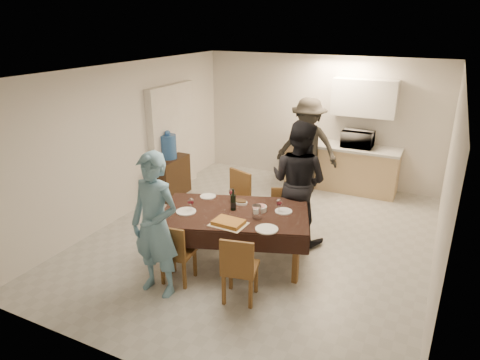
{
  "coord_description": "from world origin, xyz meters",
  "views": [
    {
      "loc": [
        2.36,
        -5.56,
        3.26
      ],
      "look_at": [
        -0.21,
        -0.3,
        1.05
      ],
      "focal_mm": 32.0,
      "sensor_mm": 36.0,
      "label": 1
    }
  ],
  "objects_px": {
    "microwave": "(358,139)",
    "person_far": "(298,182)",
    "dining_table": "(235,214)",
    "wine_bottle": "(233,199)",
    "savoury_tart": "(229,222)",
    "person_near": "(155,226)",
    "person_kitchen": "(307,146)",
    "console": "(170,177)",
    "water_jug": "(168,147)",
    "water_pitcher": "(257,212)"
  },
  "relations": [
    {
      "from": "wine_bottle",
      "to": "person_kitchen",
      "type": "distance_m",
      "value": 2.97
    },
    {
      "from": "savoury_tart",
      "to": "water_jug",
      "type": "bearing_deg",
      "value": 139.21
    },
    {
      "from": "person_near",
      "to": "microwave",
      "type": "bearing_deg",
      "value": 74.07
    },
    {
      "from": "console",
      "to": "wine_bottle",
      "type": "xyz_separation_m",
      "value": [
        2.18,
        -1.58,
        0.55
      ]
    },
    {
      "from": "console",
      "to": "person_kitchen",
      "type": "xyz_separation_m",
      "value": [
        2.29,
        1.39,
        0.56
      ]
    },
    {
      "from": "water_jug",
      "to": "savoury_tart",
      "type": "xyz_separation_m",
      "value": [
        2.33,
        -2.01,
        -0.19
      ]
    },
    {
      "from": "console",
      "to": "savoury_tart",
      "type": "relative_size",
      "value": 1.85
    },
    {
      "from": "savoury_tart",
      "to": "microwave",
      "type": "distance_m",
      "value": 3.95
    },
    {
      "from": "dining_table",
      "to": "wine_bottle",
      "type": "bearing_deg",
      "value": 115.35
    },
    {
      "from": "water_jug",
      "to": "wine_bottle",
      "type": "xyz_separation_m",
      "value": [
        2.18,
        -1.58,
        -0.06
      ]
    },
    {
      "from": "water_jug",
      "to": "person_far",
      "type": "relative_size",
      "value": 0.24
    },
    {
      "from": "water_jug",
      "to": "savoury_tart",
      "type": "height_order",
      "value": "water_jug"
    },
    {
      "from": "console",
      "to": "microwave",
      "type": "height_order",
      "value": "microwave"
    },
    {
      "from": "console",
      "to": "person_near",
      "type": "relative_size",
      "value": 0.45
    },
    {
      "from": "microwave",
      "to": "person_near",
      "type": "bearing_deg",
      "value": 71.89
    },
    {
      "from": "dining_table",
      "to": "person_near",
      "type": "relative_size",
      "value": 1.23
    },
    {
      "from": "water_jug",
      "to": "person_near",
      "type": "bearing_deg",
      "value": -57.94
    },
    {
      "from": "dining_table",
      "to": "person_near",
      "type": "distance_m",
      "value": 1.2
    },
    {
      "from": "microwave",
      "to": "person_far",
      "type": "relative_size",
      "value": 0.31
    },
    {
      "from": "dining_table",
      "to": "person_far",
      "type": "bearing_deg",
      "value": 42.71
    },
    {
      "from": "dining_table",
      "to": "person_kitchen",
      "type": "height_order",
      "value": "person_kitchen"
    },
    {
      "from": "savoury_tart",
      "to": "person_kitchen",
      "type": "bearing_deg",
      "value": 90.57
    },
    {
      "from": "savoury_tart",
      "to": "person_near",
      "type": "distance_m",
      "value": 0.94
    },
    {
      "from": "water_jug",
      "to": "console",
      "type": "bearing_deg",
      "value": 0.0
    },
    {
      "from": "microwave",
      "to": "person_kitchen",
      "type": "relative_size",
      "value": 0.31
    },
    {
      "from": "microwave",
      "to": "water_pitcher",
      "type": "bearing_deg",
      "value": 80.66
    },
    {
      "from": "water_pitcher",
      "to": "person_near",
      "type": "bearing_deg",
      "value": -131.99
    },
    {
      "from": "water_jug",
      "to": "savoury_tart",
      "type": "relative_size",
      "value": 1.02
    },
    {
      "from": "water_pitcher",
      "to": "console",
      "type": "bearing_deg",
      "value": 146.93
    },
    {
      "from": "microwave",
      "to": "person_near",
      "type": "xyz_separation_m",
      "value": [
        -1.48,
        -4.52,
        -0.15
      ]
    },
    {
      "from": "water_pitcher",
      "to": "microwave",
      "type": "distance_m",
      "value": 3.58
    },
    {
      "from": "savoury_tart",
      "to": "person_near",
      "type": "bearing_deg",
      "value": -134.13
    },
    {
      "from": "wine_bottle",
      "to": "person_far",
      "type": "relative_size",
      "value": 0.16
    },
    {
      "from": "person_near",
      "to": "wine_bottle",
      "type": "bearing_deg",
      "value": 67.74
    },
    {
      "from": "water_jug",
      "to": "microwave",
      "type": "distance_m",
      "value": 3.66
    },
    {
      "from": "savoury_tart",
      "to": "person_far",
      "type": "relative_size",
      "value": 0.24
    },
    {
      "from": "person_near",
      "to": "person_kitchen",
      "type": "bearing_deg",
      "value": 83.59
    },
    {
      "from": "water_jug",
      "to": "person_kitchen",
      "type": "distance_m",
      "value": 2.68
    },
    {
      "from": "savoury_tart",
      "to": "person_kitchen",
      "type": "xyz_separation_m",
      "value": [
        -0.03,
        3.4,
        0.13
      ]
    },
    {
      "from": "microwave",
      "to": "person_far",
      "type": "height_order",
      "value": "person_far"
    },
    {
      "from": "wine_bottle",
      "to": "savoury_tart",
      "type": "bearing_deg",
      "value": -70.77
    },
    {
      "from": "water_jug",
      "to": "person_kitchen",
      "type": "height_order",
      "value": "person_kitchen"
    },
    {
      "from": "microwave",
      "to": "person_kitchen",
      "type": "xyz_separation_m",
      "value": [
        -0.86,
        -0.45,
        -0.13
      ]
    },
    {
      "from": "microwave",
      "to": "console",
      "type": "bearing_deg",
      "value": 30.29
    },
    {
      "from": "person_far",
      "to": "water_jug",
      "type": "bearing_deg",
      "value": -0.66
    },
    {
      "from": "dining_table",
      "to": "console",
      "type": "xyz_separation_m",
      "value": [
        -2.23,
        1.63,
        -0.36
      ]
    },
    {
      "from": "console",
      "to": "person_far",
      "type": "bearing_deg",
      "value": -11.76
    },
    {
      "from": "wine_bottle",
      "to": "savoury_tart",
      "type": "height_order",
      "value": "wine_bottle"
    },
    {
      "from": "microwave",
      "to": "person_near",
      "type": "distance_m",
      "value": 4.76
    },
    {
      "from": "person_far",
      "to": "wine_bottle",
      "type": "bearing_deg",
      "value": 70.14
    }
  ]
}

